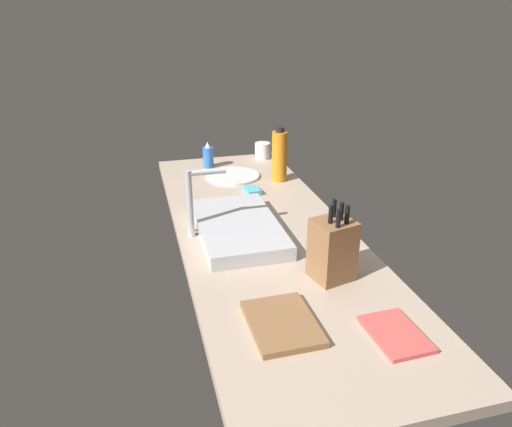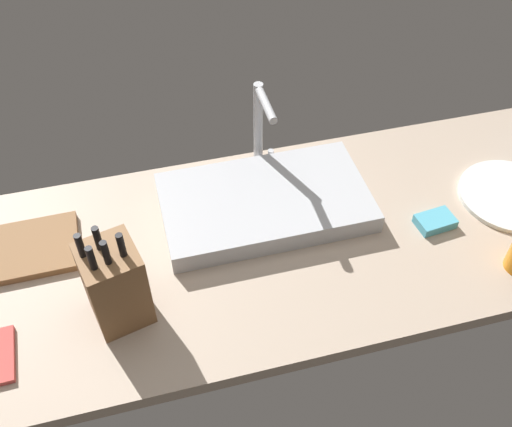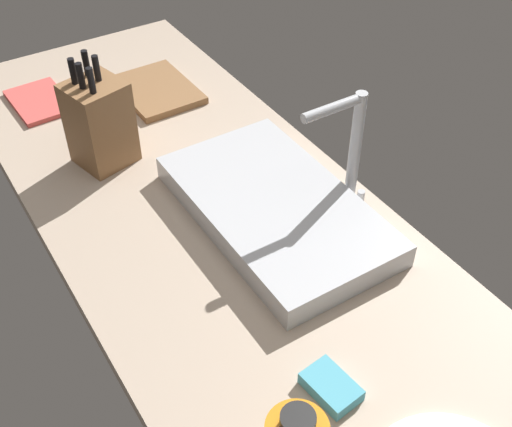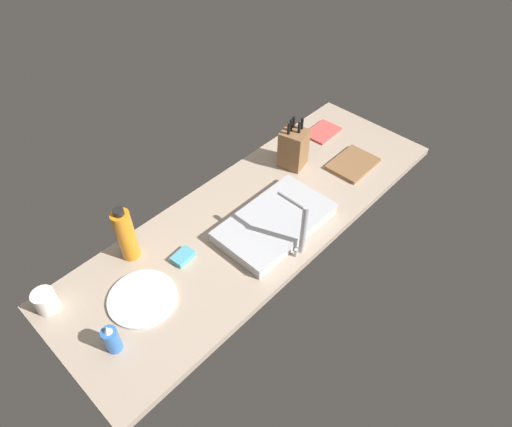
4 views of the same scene
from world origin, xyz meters
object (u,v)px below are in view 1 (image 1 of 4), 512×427
dish_towel (396,334)px  sink_basin (238,227)px  knife_block (332,249)px  dinner_plate (233,176)px  soap_bottle (208,156)px  faucet (194,197)px  dish_sponge (252,191)px  cutting_board (282,323)px  water_bottle (279,156)px  coffee_mug (263,151)px

dish_towel → sink_basin: bearing=21.1°
knife_block → dish_towel: size_ratio=1.35×
knife_block → dinner_plate: size_ratio=0.97×
sink_basin → soap_bottle: 79.42cm
faucet → soap_bottle: 79.33cm
dish_towel → dish_sponge: (107.19, 11.35, 0.60)cm
cutting_board → soap_bottle: soap_bottle is taller
soap_bottle → water_bottle: size_ratio=0.52×
coffee_mug → knife_block: bearing=174.5°
soap_bottle → faucet: bearing=167.0°
faucet → dinner_plate: 66.05cm
knife_block → dish_sponge: size_ratio=2.79×
faucet → dinner_plate: (58.64, -26.68, -14.56)cm
dinner_plate → coffee_mug: 34.10cm
faucet → dish_towel: size_ratio=1.36×
water_bottle → coffee_mug: (35.63, -1.61, -7.93)cm
faucet → water_bottle: (48.68, -47.22, -2.95)cm
dinner_plate → dish_sponge: size_ratio=2.88×
cutting_board → coffee_mug: size_ratio=2.77×
dish_towel → dinner_plate: bearing=6.6°
faucet → coffee_mug: (84.30, -48.83, -10.88)cm
faucet → dinner_plate: size_ratio=0.98×
faucet → soap_bottle: (76.77, -17.66, -9.36)cm
coffee_mug → soap_bottle: bearing=103.6°
knife_block → cutting_board: size_ratio=1.06×
faucet → dish_towel: 84.13cm
coffee_mug → dish_sponge: bearing=159.3°
sink_basin → knife_block: size_ratio=2.01×
soap_bottle → coffee_mug: soap_bottle is taller
sink_basin → coffee_mug: 93.14cm
cutting_board → coffee_mug: (144.40, -34.43, 3.38)cm
dinner_plate → sink_basin: bearing=169.4°
water_bottle → knife_block: bearing=173.3°
faucet → coffee_mug: bearing=-30.1°
soap_bottle → dish_sponge: (-41.10, -12.85, -4.60)cm
sink_basin → water_bottle: (51.22, -32.02, 9.62)cm
cutting_board → soap_bottle: bearing=-1.4°
dinner_plate → water_bottle: bearing=-115.9°
knife_block → water_bottle: water_bottle is taller
water_bottle → dish_sponge: size_ratio=2.88×
knife_block → soap_bottle: (116.93, 19.09, -4.20)cm
sink_basin → dinner_plate: sink_basin is taller
water_bottle → coffee_mug: size_ratio=3.03×
water_bottle → dish_sponge: bearing=127.9°
faucet → cutting_board: size_ratio=1.07×
dish_towel → coffee_mug: bearing=-2.6°
sink_basin → faucet: (2.54, 15.21, 12.57)cm
cutting_board → dish_towel: cutting_board is taller
knife_block → dinner_plate: 99.74cm
faucet → cutting_board: faucet is taller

